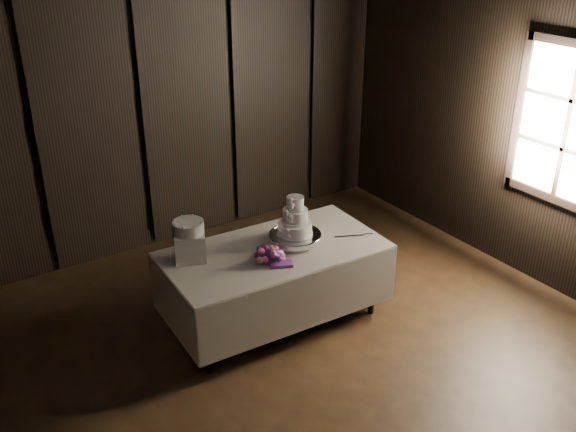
{
  "coord_description": "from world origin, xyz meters",
  "views": [
    {
      "loc": [
        -2.35,
        -2.85,
        3.53
      ],
      "look_at": [
        0.48,
        1.44,
        1.05
      ],
      "focal_mm": 40.0,
      "sensor_mm": 36.0,
      "label": 1
    }
  ],
  "objects": [
    {
      "name": "display_table",
      "position": [
        0.33,
        1.44,
        0.42
      ],
      "size": [
        2.03,
        1.12,
        0.76
      ],
      "rotation": [
        0.0,
        0.0,
        -0.04
      ],
      "color": "beige",
      "rests_on": "ground"
    },
    {
      "name": "bouquet",
      "position": [
        0.17,
        1.27,
        0.83
      ],
      "size": [
        0.44,
        0.49,
        0.19
      ],
      "primitive_type": null,
      "rotation": [
        0.0,
        0.0,
        -0.43
      ],
      "color": "#D8558E",
      "rests_on": "display_table"
    },
    {
      "name": "cake_knife",
      "position": [
        1.04,
        1.25,
        0.77
      ],
      "size": [
        0.35,
        0.18,
        0.01
      ],
      "primitive_type": "cube",
      "rotation": [
        0.0,
        0.0,
        -0.43
      ],
      "color": "silver",
      "rests_on": "display_table"
    },
    {
      "name": "window",
      "position": [
        2.97,
        0.5,
        1.7
      ],
      "size": [
        0.06,
        1.16,
        1.56
      ],
      "primitive_type": "cube",
      "color": "black",
      "rests_on": "room"
    },
    {
      "name": "cake_stand",
      "position": [
        0.55,
        1.43,
        0.81
      ],
      "size": [
        0.6,
        0.6,
        0.09
      ],
      "primitive_type": "cylinder",
      "rotation": [
        0.0,
        0.0,
        0.29
      ],
      "color": "silver",
      "rests_on": "display_table"
    },
    {
      "name": "small_cake",
      "position": [
        -0.37,
        1.7,
        1.06
      ],
      "size": [
        0.32,
        0.32,
        0.11
      ],
      "primitive_type": "cylinder",
      "rotation": [
        0.0,
        0.0,
        -0.19
      ],
      "color": "white",
      "rests_on": "box_pedestal"
    },
    {
      "name": "wedding_cake",
      "position": [
        0.52,
        1.42,
        1.0
      ],
      "size": [
        0.35,
        0.31,
        0.37
      ],
      "rotation": [
        0.0,
        0.0,
        0.32
      ],
      "color": "white",
      "rests_on": "cake_stand"
    },
    {
      "name": "room",
      "position": [
        0.0,
        0.0,
        1.5
      ],
      "size": [
        6.08,
        7.08,
        3.08
      ],
      "color": "black",
      "rests_on": "ground"
    },
    {
      "name": "box_pedestal",
      "position": [
        -0.37,
        1.7,
        0.89
      ],
      "size": [
        0.34,
        0.34,
        0.25
      ],
      "primitive_type": "cube",
      "rotation": [
        0.0,
        0.0,
        -0.39
      ],
      "color": "white",
      "rests_on": "display_table"
    }
  ]
}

